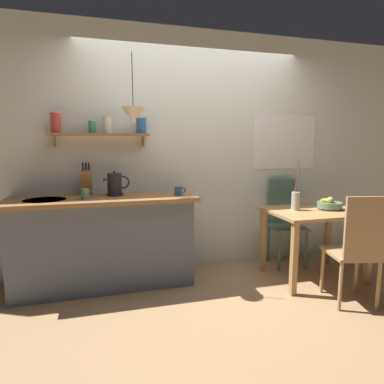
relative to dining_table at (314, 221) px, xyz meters
name	(u,v)px	position (x,y,z in m)	size (l,w,h in m)	color
ground_plane	(208,287)	(-1.17, 0.07, -0.63)	(14.00, 14.00, 0.00)	#A87F56
back_wall	(208,152)	(-0.97, 0.72, 0.72)	(6.80, 0.11, 2.70)	silver
kitchen_counter	(105,241)	(-2.17, 0.39, -0.16)	(1.83, 0.63, 0.93)	slate
wall_shelf	(100,129)	(-2.18, 0.56, 0.97)	(0.99, 0.20, 0.34)	#9E6B3D
dining_table	(314,221)	(0.00, 0.00, 0.00)	(0.97, 0.73, 0.75)	tan
dining_chair_near	(357,247)	(-0.02, -0.64, -0.08)	(0.48, 0.49, 1.02)	tan
dining_chair_far	(285,218)	(-0.06, 0.49, -0.07)	(0.43, 0.43, 1.03)	#4C6B5B
fruit_bowl	(329,204)	(0.18, 0.00, 0.18)	(0.25, 0.25, 0.14)	slate
twig_vase	(296,200)	(-0.20, 0.06, 0.23)	(0.09, 0.09, 0.53)	#B7B2A8
electric_kettle	(115,184)	(-2.05, 0.44, 0.41)	(0.26, 0.17, 0.25)	black
knife_block	(87,182)	(-2.33, 0.54, 0.44)	(0.10, 0.19, 0.34)	#9E6B3D
coffee_mug_by_sink	(86,194)	(-2.33, 0.30, 0.35)	(0.12, 0.08, 0.10)	slate
coffee_mug_spare	(179,191)	(-1.42, 0.30, 0.35)	(0.12, 0.08, 0.09)	#3D5B89
pendant_lamp	(133,115)	(-1.86, 0.26, 1.09)	(0.22, 0.22, 0.64)	black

